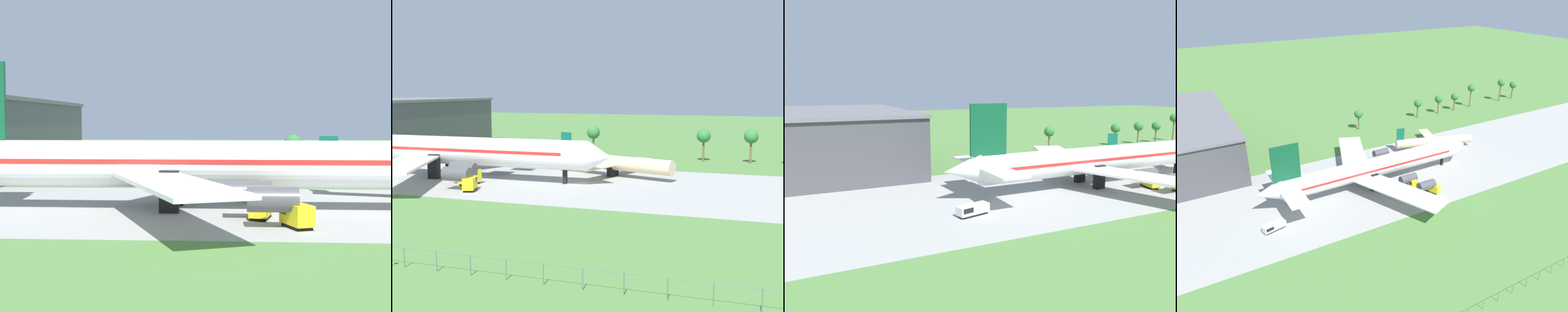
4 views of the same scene
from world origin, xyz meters
TOP-DOWN VIEW (x-y plane):
  - ground_plane at (0.00, 0.00)m, footprint 600.00×600.00m
  - taxiway_strip at (0.00, 0.00)m, footprint 320.00×44.00m
  - jet_airliner at (-29.48, -1.75)m, footprint 72.36×56.37m
  - regional_aircraft at (3.22, 10.62)m, footprint 28.50×25.94m
  - baggage_tug at (-20.30, -8.99)m, footprint 2.95×5.00m
  - fuel_truck at (-16.83, -14.43)m, footprint 3.43×4.87m
  - perimeter_fence at (0.00, -55.00)m, footprint 80.10×0.10m
  - terminal_building at (-80.75, 45.93)m, footprint 36.72×61.20m

SIDE VIEW (x-z plane):
  - ground_plane at x=0.00m, z-range 0.00..0.00m
  - taxiway_strip at x=0.00m, z-range 0.00..0.02m
  - fuel_truck at x=-16.83m, z-range 0.10..2.65m
  - perimeter_fence at x=0.00m, z-range 0.40..2.50m
  - baggage_tug at x=-20.30m, z-range 0.10..2.98m
  - regional_aircraft at x=3.22m, z-range -1.53..7.44m
  - jet_airliner at x=-29.48m, z-range -3.68..15.14m
  - terminal_building at x=-80.75m, z-range 0.02..15.78m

